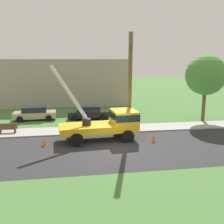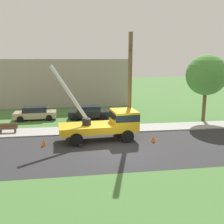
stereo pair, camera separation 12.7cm
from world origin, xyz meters
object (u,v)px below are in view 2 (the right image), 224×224
utility_truck (109,122)px  leaning_utility_pole (130,85)px  parked_sedan_tan (35,113)px  parked_sedan_black (89,112)px  roadside_tree_near (206,75)px  traffic_cone_ahead (153,138)px  traffic_cone_behind (44,142)px  park_bench (8,128)px

utility_truck → leaning_utility_pole: (1.87, 0.65, 2.95)m
utility_truck → parked_sedan_tan: bearing=130.6°
leaning_utility_pole → parked_sedan_black: bearing=113.1°
roadside_tree_near → parked_sedan_tan: bearing=169.1°
utility_truck → traffic_cone_ahead: size_ratio=12.37×
parked_sedan_black → roadside_tree_near: (11.78, -2.97, 4.09)m
utility_truck → roadside_tree_near: size_ratio=1.01×
traffic_cone_behind → parked_sedan_black: size_ratio=0.12×
parked_sedan_tan → parked_sedan_black: same height
utility_truck → traffic_cone_behind: size_ratio=12.37×
traffic_cone_behind → roadside_tree_near: roadside_tree_near is taller
traffic_cone_ahead → parked_sedan_tan: 13.81m
utility_truck → parked_sedan_black: utility_truck is taller
utility_truck → park_bench: size_ratio=4.33×
utility_truck → park_bench: 9.02m
parked_sedan_tan → park_bench: parked_sedan_tan is taller
traffic_cone_ahead → leaning_utility_pole: bearing=129.1°
utility_truck → roadside_tree_near: (10.68, 4.63, 3.40)m
traffic_cone_ahead → parked_sedan_black: size_ratio=0.12×
traffic_cone_behind → roadside_tree_near: size_ratio=0.08×
utility_truck → traffic_cone_ahead: (3.40, -1.24, -1.13)m
utility_truck → roadside_tree_near: 12.13m
leaning_utility_pole → roadside_tree_near: 9.69m
utility_truck → leaning_utility_pole: bearing=19.2°
park_bench → roadside_tree_near: size_ratio=0.23×
traffic_cone_ahead → roadside_tree_near: (7.28, 5.88, 4.52)m
parked_sedan_black → traffic_cone_ahead: bearing=-63.1°
utility_truck → parked_sedan_black: 7.72m
traffic_cone_behind → leaning_utility_pole: bearing=12.9°
parked_sedan_black → park_bench: parked_sedan_black is taller
parked_sedan_black → traffic_cone_behind: bearing=-114.9°
leaning_utility_pole → parked_sedan_black: size_ratio=1.89×
leaning_utility_pole → traffic_cone_ahead: bearing=-50.9°
traffic_cone_ahead → traffic_cone_behind: (-8.46, 0.30, 0.00)m
parked_sedan_black → parked_sedan_tan: bearing=176.1°
traffic_cone_ahead → park_bench: size_ratio=0.35×
traffic_cone_behind → parked_sedan_black: (3.96, 8.55, 0.43)m
utility_truck → traffic_cone_behind: 5.27m
traffic_cone_ahead → traffic_cone_behind: same height
utility_truck → traffic_cone_ahead: bearing=-20.1°
utility_truck → traffic_cone_behind: utility_truck is taller
leaning_utility_pole → traffic_cone_behind: bearing=-167.1°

